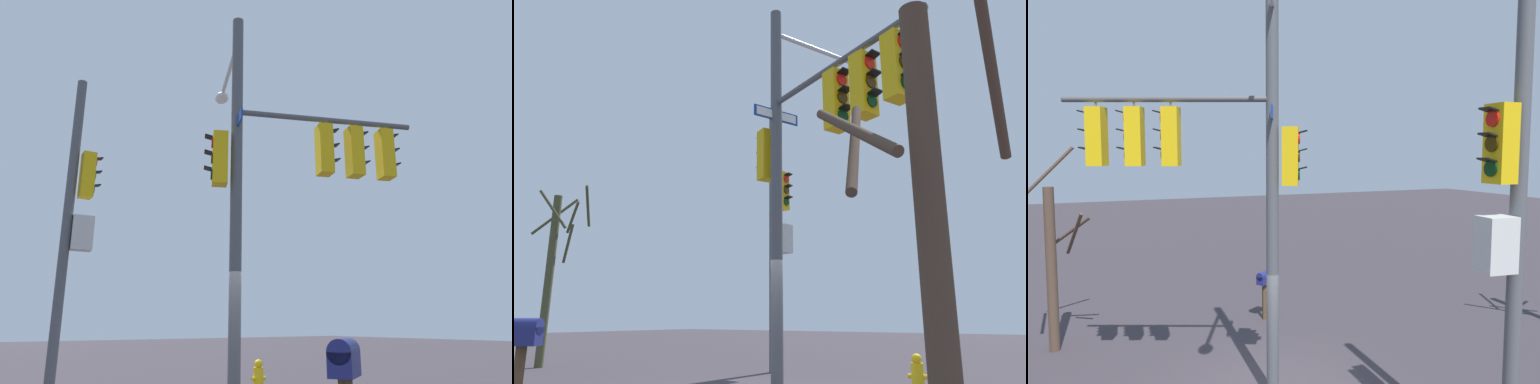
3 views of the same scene
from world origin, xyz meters
TOP-DOWN VIEW (x-y plane):
  - main_signal_pole_assembly at (0.99, -0.10)m, footprint 4.30×4.28m
  - secondary_pole_assembly at (-2.20, 3.57)m, footprint 0.77×0.43m
  - fire_hydrant at (2.01, 2.19)m, footprint 0.38×0.24m
  - mailbox at (-1.27, -4.00)m, footprint 0.50×0.44m

SIDE VIEW (x-z plane):
  - fire_hydrant at x=2.01m, z-range -0.02..0.71m
  - mailbox at x=-1.27m, z-range 0.40..1.81m
  - secondary_pole_assembly at x=-2.20m, z-range 0.23..7.58m
  - main_signal_pole_assembly at x=0.99m, z-range 0.79..8.84m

